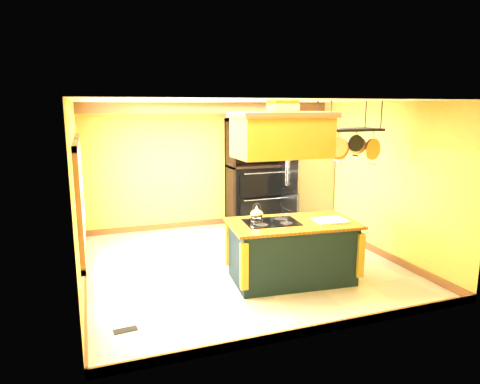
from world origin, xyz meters
TOP-DOWN VIEW (x-y plane):
  - floor at (0.00, 0.00)m, footprint 5.00×5.00m
  - ceiling at (0.00, 0.00)m, footprint 5.00×5.00m
  - wall_back at (0.00, 2.50)m, footprint 5.00×0.02m
  - wall_front at (0.00, -2.50)m, footprint 5.00×0.02m
  - wall_left at (-2.50, 0.00)m, footprint 0.02×5.00m
  - wall_right at (2.50, 0.00)m, footprint 0.02×5.00m
  - ceiling_beam at (0.00, 1.70)m, footprint 5.00×0.15m
  - window_near at (-2.47, -0.80)m, footprint 0.06×1.06m
  - window_far at (-2.47, 0.60)m, footprint 0.06×1.06m
  - kitchen_island at (0.49, -0.95)m, footprint 1.99×1.23m
  - range_hood at (0.29, -0.95)m, footprint 1.42×0.80m
  - pot_rack at (1.41, -0.95)m, footprint 1.05×0.48m
  - refrigerator at (2.06, 1.59)m, footprint 0.84×1.00m
  - hutch at (1.20, 2.24)m, footprint 1.34×0.61m
  - floor_register at (-2.05, -1.64)m, footprint 0.29×0.15m

SIDE VIEW (x-z plane):
  - floor at x=0.00m, z-range 0.00..0.00m
  - floor_register at x=-2.05m, z-range 0.00..0.01m
  - kitchen_island at x=0.49m, z-range -0.09..1.02m
  - hutch at x=1.20m, z-range -0.27..2.09m
  - refrigerator at x=2.06m, z-range -0.02..1.93m
  - wall_back at x=0.00m, z-range 0.00..2.70m
  - wall_front at x=0.00m, z-range 0.00..2.70m
  - wall_left at x=-2.50m, z-range 0.00..2.70m
  - wall_right at x=2.50m, z-range 0.00..2.70m
  - window_near at x=-2.47m, z-range 0.62..2.18m
  - window_far at x=-2.47m, z-range 0.62..2.18m
  - pot_rack at x=1.41m, z-range 1.71..2.59m
  - range_hood at x=0.29m, z-range 1.84..2.64m
  - ceiling_beam at x=0.00m, z-range 2.49..2.69m
  - ceiling at x=0.00m, z-range 2.70..2.70m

